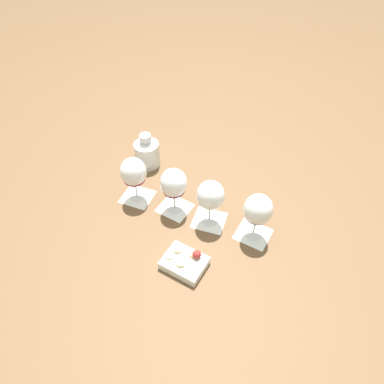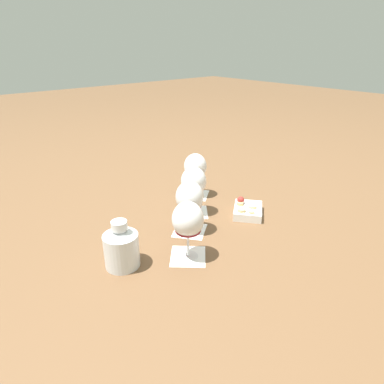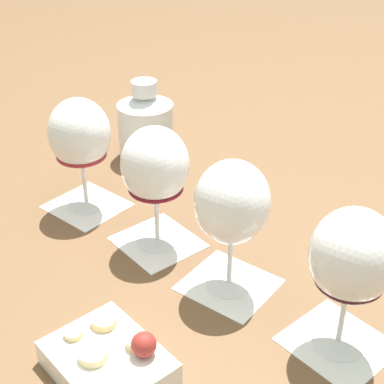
# 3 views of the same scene
# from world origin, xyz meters

# --- Properties ---
(ground_plane) EXTENTS (8.00, 8.00, 0.00)m
(ground_plane) POSITION_xyz_m (0.00, 0.00, 0.00)
(ground_plane) COLOR brown
(tasting_card_0) EXTENTS (0.16, 0.16, 0.00)m
(tasting_card_0) POSITION_xyz_m (-0.16, -0.17, 0.00)
(tasting_card_0) COLOR white
(tasting_card_0) RESTS_ON ground_plane
(tasting_card_1) EXTENTS (0.16, 0.16, 0.00)m
(tasting_card_1) POSITION_xyz_m (-0.05, -0.05, 0.00)
(tasting_card_1) COLOR white
(tasting_card_1) RESTS_ON ground_plane
(tasting_card_2) EXTENTS (0.16, 0.16, 0.00)m
(tasting_card_2) POSITION_xyz_m (0.05, 0.05, 0.00)
(tasting_card_2) COLOR white
(tasting_card_2) RESTS_ON ground_plane
(tasting_card_3) EXTENTS (0.16, 0.16, 0.00)m
(tasting_card_3) POSITION_xyz_m (0.16, 0.17, 0.00)
(tasting_card_3) COLOR white
(tasting_card_3) RESTS_ON ground_plane
(wine_glass_0) EXTENTS (0.10, 0.10, 0.19)m
(wine_glass_0) POSITION_xyz_m (-0.16, -0.17, 0.13)
(wine_glass_0) COLOR white
(wine_glass_0) RESTS_ON tasting_card_0
(wine_glass_1) EXTENTS (0.10, 0.10, 0.19)m
(wine_glass_1) POSITION_xyz_m (-0.05, -0.05, 0.13)
(wine_glass_1) COLOR white
(wine_glass_1) RESTS_ON tasting_card_1
(wine_glass_2) EXTENTS (0.10, 0.10, 0.19)m
(wine_glass_2) POSITION_xyz_m (0.05, 0.05, 0.13)
(wine_glass_2) COLOR white
(wine_glass_2) RESTS_ON tasting_card_2
(wine_glass_3) EXTENTS (0.10, 0.10, 0.19)m
(wine_glass_3) POSITION_xyz_m (0.16, 0.17, 0.13)
(wine_glass_3) COLOR white
(wine_glass_3) RESTS_ON tasting_card_3
(ceramic_vase) EXTENTS (0.10, 0.10, 0.15)m
(ceramic_vase) POSITION_xyz_m (-0.34, -0.07, 0.07)
(ceramic_vase) COLOR silver
(ceramic_vase) RESTS_ON ground_plane
(snack_dish) EXTENTS (0.17, 0.17, 0.06)m
(snack_dish) POSITION_xyz_m (0.20, -0.10, 0.02)
(snack_dish) COLOR white
(snack_dish) RESTS_ON ground_plane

